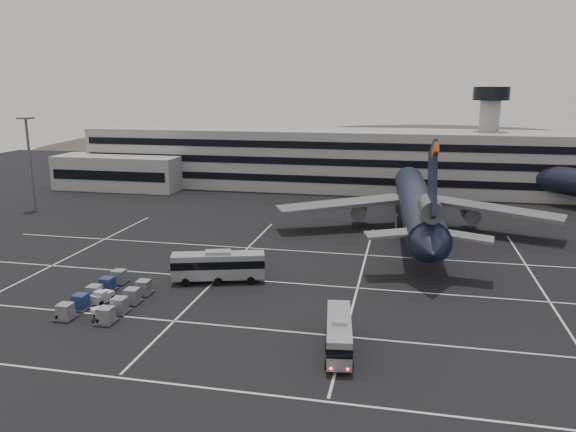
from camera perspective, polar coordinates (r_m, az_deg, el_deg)
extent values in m
plane|color=black|center=(68.09, -3.44, -7.73)|extent=(260.00, 260.00, 0.00)
cube|color=silver|center=(49.23, -10.55, -16.55)|extent=(90.00, 0.25, 0.01)
cube|color=silver|center=(59.25, -6.05, -11.06)|extent=(90.00, 0.25, 0.01)
cube|color=silver|center=(71.71, -2.58, -6.62)|extent=(90.00, 0.25, 0.01)
cube|color=silver|center=(84.66, -0.20, -3.50)|extent=(90.00, 0.25, 0.01)
cube|color=silver|center=(85.68, -22.09, -4.29)|extent=(0.25, 55.00, 0.01)
cube|color=silver|center=(75.17, -6.65, -5.76)|extent=(0.25, 55.00, 0.01)
cube|color=silver|center=(71.68, 7.22, -6.72)|extent=(0.25, 55.00, 0.01)
cube|color=silver|center=(73.44, 24.72, -7.38)|extent=(0.25, 55.00, 0.01)
cube|color=gray|center=(135.48, 4.67, 5.76)|extent=(120.00, 18.00, 14.00)
cube|color=black|center=(127.11, 4.11, 3.70)|extent=(118.00, 0.20, 1.60)
cube|color=black|center=(126.53, 4.14, 5.48)|extent=(118.00, 0.20, 1.60)
cube|color=black|center=(126.09, 4.17, 7.15)|extent=(118.00, 0.20, 1.60)
cube|color=gray|center=(140.12, -16.81, 4.25)|extent=(30.00, 10.00, 8.00)
cylinder|color=gray|center=(137.08, 19.59, 6.83)|extent=(4.40, 4.40, 22.00)
cylinder|color=black|center=(136.46, 19.96, 11.62)|extent=(8.00, 8.00, 3.00)
ellipsoid|color=#38332B|center=(246.29, -6.37, 4.92)|extent=(196.00, 140.00, 32.00)
ellipsoid|color=#38332B|center=(234.68, 15.04, 3.40)|extent=(252.00, 180.00, 44.00)
cylinder|color=slate|center=(121.31, -24.71, 4.71)|extent=(0.50, 0.50, 18.00)
cube|color=slate|center=(120.51, -25.12, 8.99)|extent=(2.40, 2.40, 0.35)
cylinder|color=black|center=(94.73, 12.93, 1.20)|extent=(8.23, 48.24, 5.60)
cone|color=black|center=(120.45, 12.12, 3.73)|extent=(5.84, 4.80, 5.60)
cone|color=black|center=(69.07, 14.36, -3.28)|extent=(5.31, 5.27, 5.04)
cube|color=black|center=(70.85, 14.44, 3.27)|extent=(1.02, 9.49, 10.97)
cube|color=#AF4717|center=(68.80, 14.75, 6.51)|extent=(0.73, 3.26, 2.24)
cylinder|color=#595B60|center=(71.95, 14.26, 0.75)|extent=(3.03, 6.14, 2.70)
cube|color=slate|center=(72.95, 10.78, -1.73)|extent=(8.08, 5.05, 0.87)
cube|color=slate|center=(73.75, 17.32, -1.94)|extent=(7.91, 4.32, 0.87)
cube|color=slate|center=(96.75, 5.43, 1.24)|extent=(22.25, 14.33, 1.75)
cylinder|color=#595B60|center=(99.91, 7.23, 0.57)|extent=(3.00, 5.64, 2.70)
cube|color=slate|center=(98.53, 20.10, 0.71)|extent=(22.60, 12.31, 1.75)
cylinder|color=#595B60|center=(101.23, 18.04, 0.19)|extent=(3.00, 5.64, 2.70)
cylinder|color=slate|center=(110.34, 12.34, 1.30)|extent=(0.44, 0.44, 3.00)
cylinder|color=black|center=(110.68, 12.30, 0.46)|extent=(0.56, 1.13, 1.10)
cylinder|color=slate|center=(93.25, 10.96, -0.78)|extent=(0.44, 0.44, 3.00)
cylinder|color=black|center=(93.65, 10.91, -1.76)|extent=(0.56, 1.13, 1.10)
cylinder|color=slate|center=(93.73, 14.87, -0.92)|extent=(0.44, 0.44, 3.00)
cylinder|color=black|center=(94.13, 14.81, -1.89)|extent=(0.56, 1.13, 1.10)
cone|color=black|center=(133.99, 22.53, 3.95)|extent=(7.15, 7.13, 5.60)
cube|color=#909398|center=(53.31, 5.20, -11.76)|extent=(3.46, 9.95, 2.66)
cube|color=black|center=(53.17, 5.21, -11.45)|extent=(3.53, 10.02, 0.84)
cube|color=#909398|center=(52.70, 5.23, -10.29)|extent=(1.75, 2.82, 0.31)
cylinder|color=black|center=(50.86, 3.91, -14.78)|extent=(0.39, 0.88, 0.85)
cylinder|color=black|center=(50.90, 6.49, -14.81)|extent=(0.39, 0.88, 0.85)
cylinder|color=black|center=(53.90, 3.96, -13.09)|extent=(0.39, 0.88, 0.85)
cylinder|color=black|center=(53.94, 6.38, -13.12)|extent=(0.39, 0.88, 0.85)
cylinder|color=black|center=(56.98, 4.01, -11.57)|extent=(0.39, 0.88, 0.85)
cylinder|color=black|center=(57.02, 6.28, -11.61)|extent=(0.39, 0.88, 0.85)
cube|color=#FF0C05|center=(49.38, 4.37, -15.21)|extent=(0.23, 0.10, 0.19)
cube|color=#FF0C05|center=(49.40, 6.08, -15.23)|extent=(0.23, 0.10, 0.19)
cube|color=#909398|center=(71.23, -7.09, -5.02)|extent=(11.81, 5.82, 3.15)
cube|color=black|center=(71.12, -7.10, -4.73)|extent=(11.88, 5.89, 1.00)
cube|color=#909398|center=(70.71, -7.13, -3.67)|extent=(3.50, 2.51, 0.37)
cylinder|color=black|center=(70.45, -3.79, -6.57)|extent=(1.06, 0.61, 1.01)
cylinder|color=black|center=(72.92, -3.82, -5.88)|extent=(1.06, 0.61, 1.01)
cylinder|color=black|center=(70.52, -7.10, -6.63)|extent=(1.06, 0.61, 1.01)
cylinder|color=black|center=(73.00, -7.01, -5.93)|extent=(1.06, 0.61, 1.01)
cylinder|color=black|center=(70.83, -10.38, -6.66)|extent=(1.06, 0.61, 1.01)
cylinder|color=black|center=(73.29, -10.19, -5.97)|extent=(1.06, 0.61, 1.01)
cube|color=#B9BAB5|center=(68.06, -18.33, -7.85)|extent=(1.94, 2.75, 1.02)
cube|color=#B9BAB5|center=(67.46, -18.71, -7.45)|extent=(1.46, 1.30, 0.57)
cylinder|color=black|center=(68.00, -19.23, -8.21)|extent=(0.40, 0.68, 0.63)
cylinder|color=black|center=(67.16, -18.47, -8.43)|extent=(0.40, 0.68, 0.63)
cylinder|color=black|center=(69.18, -18.15, -7.77)|extent=(0.40, 0.68, 0.63)
cylinder|color=black|center=(68.35, -17.40, -7.97)|extent=(0.40, 0.68, 0.63)
cube|color=#B9BAB5|center=(63.44, -18.39, -9.48)|extent=(2.39, 2.41, 0.90)
cube|color=#B9BAB5|center=(62.76, -18.32, -9.13)|extent=(1.41, 1.41, 0.50)
cylinder|color=black|center=(62.71, -18.68, -10.04)|extent=(0.55, 0.55, 0.56)
cylinder|color=black|center=(62.94, -17.70, -9.88)|extent=(0.55, 0.55, 0.56)
cylinder|color=black|center=(64.15, -19.04, -9.53)|extent=(0.55, 0.55, 0.56)
cylinder|color=black|center=(64.38, -18.08, -9.38)|extent=(0.55, 0.55, 0.56)
cube|color=#2D2D30|center=(64.87, -21.63, -9.62)|extent=(1.81, 2.10, 0.17)
cylinder|color=black|center=(64.89, -21.62, -9.66)|extent=(0.09, 0.19, 0.19)
cube|color=gray|center=(64.56, -21.69, -8.93)|extent=(1.48, 1.48, 1.52)
cube|color=#2D2D30|center=(62.45, -17.96, -10.21)|extent=(1.81, 2.10, 0.17)
cylinder|color=black|center=(62.47, -17.95, -10.26)|extent=(0.09, 0.19, 0.19)
cube|color=gray|center=(62.13, -18.01, -9.49)|extent=(1.48, 1.48, 1.52)
cube|color=#2D2D30|center=(67.05, -20.27, -8.76)|extent=(1.81, 2.10, 0.17)
cylinder|color=black|center=(67.07, -20.27, -8.80)|extent=(0.09, 0.19, 0.19)
cube|color=navy|center=(66.75, -20.33, -8.09)|extent=(1.48, 1.48, 1.52)
cube|color=#2D2D30|center=(64.70, -16.69, -9.29)|extent=(1.81, 2.10, 0.17)
cylinder|color=black|center=(64.73, -16.68, -9.33)|extent=(0.09, 0.19, 0.19)
cube|color=gray|center=(64.40, -16.74, -8.59)|extent=(1.48, 1.48, 1.52)
cube|color=#2D2D30|center=(69.27, -19.01, -7.95)|extent=(1.81, 2.10, 0.17)
cylinder|color=black|center=(69.29, -19.01, -7.99)|extent=(0.09, 0.19, 0.19)
cube|color=gray|center=(68.98, -19.06, -7.30)|extent=(1.48, 1.48, 1.52)
cube|color=#2D2D30|center=(67.01, -15.51, -8.42)|extent=(1.81, 2.10, 0.17)
cylinder|color=black|center=(67.03, -15.51, -8.47)|extent=(0.09, 0.19, 0.19)
cube|color=gray|center=(66.71, -15.55, -7.75)|extent=(1.48, 1.48, 1.52)
cube|color=#2D2D30|center=(71.54, -17.84, -7.19)|extent=(1.81, 2.10, 0.17)
cylinder|color=black|center=(71.56, -17.83, -7.23)|extent=(0.09, 0.19, 0.19)
cube|color=navy|center=(71.26, -17.88, -6.55)|extent=(1.48, 1.48, 1.52)
cube|color=#2D2D30|center=(69.35, -14.42, -7.61)|extent=(1.81, 2.10, 0.17)
cylinder|color=black|center=(69.37, -14.41, -7.65)|extent=(0.09, 0.19, 0.19)
cube|color=gray|center=(69.06, -14.46, -6.95)|extent=(1.48, 1.48, 1.52)
cube|color=#2D2D30|center=(73.85, -16.74, -6.47)|extent=(1.81, 2.10, 0.17)
cylinder|color=black|center=(73.87, -16.73, -6.51)|extent=(0.09, 0.19, 0.19)
cube|color=gray|center=(73.58, -16.78, -5.85)|extent=(1.48, 1.48, 1.52)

